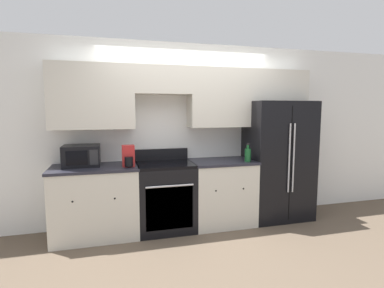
# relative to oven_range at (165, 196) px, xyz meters

# --- Properties ---
(ground_plane) EXTENTS (12.00, 12.00, 0.00)m
(ground_plane) POSITION_rel_oven_range_xyz_m (0.38, -0.31, -0.47)
(ground_plane) COLOR brown
(wall_back) EXTENTS (8.00, 0.39, 2.60)m
(wall_back) POSITION_rel_oven_range_xyz_m (0.40, 0.27, 1.06)
(wall_back) COLOR white
(wall_back) RESTS_ON ground_plane
(lower_cabinets_left) EXTENTS (1.09, 0.64, 0.93)m
(lower_cabinets_left) POSITION_rel_oven_range_xyz_m (-0.92, 0.00, -0.00)
(lower_cabinets_left) COLOR beige
(lower_cabinets_left) RESTS_ON ground_plane
(lower_cabinets_right) EXTENTS (0.90, 0.64, 0.93)m
(lower_cabinets_right) POSITION_rel_oven_range_xyz_m (0.82, 0.00, -0.00)
(lower_cabinets_right) COLOR beige
(lower_cabinets_right) RESTS_ON ground_plane
(oven_range) EXTENTS (0.76, 0.65, 1.09)m
(oven_range) POSITION_rel_oven_range_xyz_m (0.00, 0.00, 0.00)
(oven_range) COLOR black
(oven_range) RESTS_ON ground_plane
(refrigerator) EXTENTS (0.94, 0.78, 1.77)m
(refrigerator) POSITION_rel_oven_range_xyz_m (1.73, 0.06, 0.42)
(refrigerator) COLOR black
(refrigerator) RESTS_ON ground_plane
(microwave) EXTENTS (0.45, 0.38, 0.27)m
(microwave) POSITION_rel_oven_range_xyz_m (-1.07, 0.09, 0.59)
(microwave) COLOR black
(microwave) RESTS_ON lower_cabinets_left
(bottle) EXTENTS (0.09, 0.09, 0.25)m
(bottle) POSITION_rel_oven_range_xyz_m (1.14, -0.18, 0.56)
(bottle) COLOR #195928
(bottle) RESTS_ON lower_cabinets_right
(electric_kettle) EXTENTS (0.16, 0.21, 0.27)m
(electric_kettle) POSITION_rel_oven_range_xyz_m (-0.49, -0.11, 0.58)
(electric_kettle) COLOR #B22323
(electric_kettle) RESTS_ON lower_cabinets_left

